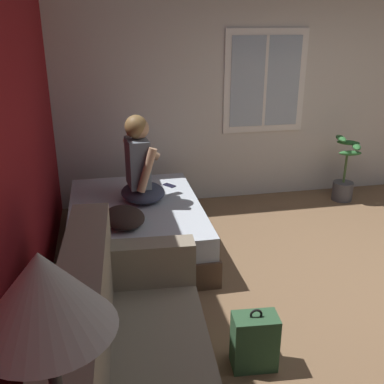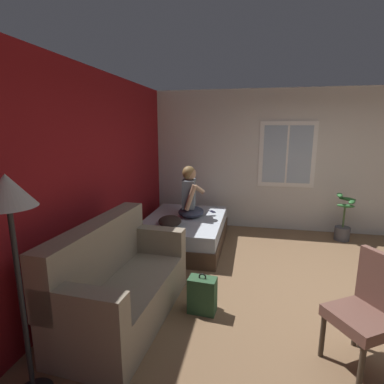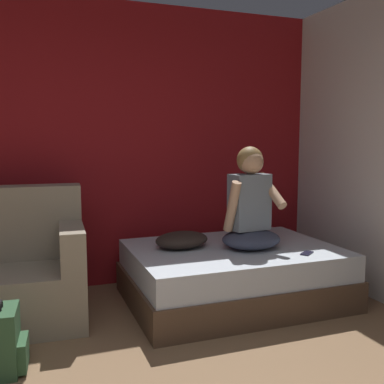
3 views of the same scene
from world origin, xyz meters
name	(u,v)px [view 3 (image 3 of 3)]	position (x,y,z in m)	size (l,w,h in m)	color
wall_back_accent	(63,146)	(0.00, 3.03, 1.35)	(10.06, 0.16, 2.70)	maroon
bed	(233,274)	(1.34, 2.13, 0.24)	(1.81, 1.33, 0.48)	#4C3828
person_seated	(250,207)	(1.46, 2.06, 0.84)	(0.56, 0.49, 0.88)	#383D51
backpack	(5,342)	(-0.50, 1.50, 0.19)	(0.25, 0.31, 0.46)	#2D5133
throw_pillow	(182,240)	(0.91, 2.26, 0.55)	(0.48, 0.36, 0.14)	#2D231E
cell_phone	(307,253)	(1.81, 1.71, 0.48)	(0.07, 0.14, 0.01)	black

